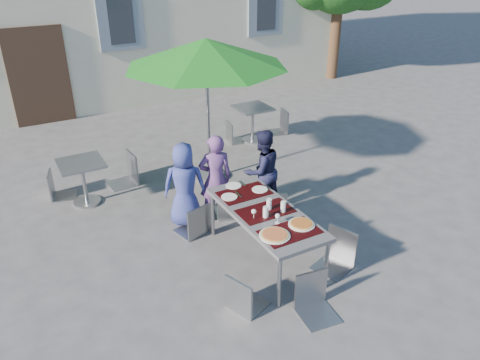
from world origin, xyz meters
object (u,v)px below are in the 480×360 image
child_0 (185,185)px  bg_chair_r_1 (281,108)px  pizza_near_left (275,235)px  cafe_table_0 (83,176)px  dining_table (265,215)px  chair_2 (271,187)px  pizza_near_right (301,224)px  bg_chair_r_0 (124,151)px  chair_3 (244,274)px  bg_chair_l_0 (54,169)px  chair_0 (194,202)px  child_1 (216,178)px  patio_umbrella (206,54)px  cafe_table_1 (252,118)px  child_2 (262,171)px  chair_5 (317,273)px  bg_chair_l_1 (233,120)px  chair_4 (340,228)px  chair_1 (230,185)px

child_0 → bg_chair_r_1: size_ratio=1.33×
pizza_near_left → cafe_table_0: pizza_near_left is taller
dining_table → chair_2: bearing=53.0°
pizza_near_right → bg_chair_r_0: 3.77m
chair_3 → cafe_table_0: size_ratio=1.19×
cafe_table_0 → bg_chair_l_0: (-0.36, 0.44, 0.01)m
chair_2 → cafe_table_0: (-2.32, 1.95, -0.10)m
chair_0 → bg_chair_r_0: size_ratio=0.89×
child_1 → patio_umbrella: bearing=-95.3°
child_0 → cafe_table_1: 3.46m
child_2 → chair_5: bearing=68.3°
patio_umbrella → bg_chair_l_0: (-2.52, 0.61, -1.72)m
child_2 → cafe_table_0: size_ratio=1.80×
chair_3 → bg_chair_r_1: size_ratio=0.91×
chair_0 → bg_chair_l_1: 3.58m
child_0 → chair_2: 1.27m
pizza_near_left → cafe_table_0: bearing=115.2°
chair_3 → bg_chair_l_0: (-1.38, 3.86, -0.00)m
cafe_table_0 → bg_chair_r_0: bearing=25.4°
dining_table → child_2: (0.68, 1.19, -0.03)m
child_2 → chair_5: 2.42m
child_2 → bg_chair_l_0: (-2.78, 1.96, -0.16)m
child_2 → chair_0: (-1.24, -0.19, -0.12)m
chair_4 → chair_5: chair_4 is taller
chair_0 → bg_chair_r_1: bearing=40.3°
cafe_table_0 → child_2: bearing=-32.2°
dining_table → chair_5: 1.14m
child_2 → bg_chair_r_1: child_2 is taller
chair_0 → chair_3: bearing=-95.4°
chair_3 → chair_1: bearing=66.1°
chair_5 → cafe_table_1: (2.01, 4.84, -0.02)m
child_2 → chair_2: child_2 is taller
chair_2 → patio_umbrella: (-0.15, 1.78, 1.63)m
bg_chair_l_0 → bg_chair_l_1: bg_chair_l_0 is taller
child_2 → bg_chair_r_0: 2.50m
chair_0 → cafe_table_0: 2.08m
pizza_near_left → bg_chair_l_1: bearing=67.5°
chair_3 → chair_4: bearing=5.4°
child_0 → bg_chair_l_0: child_0 is taller
bg_chair_r_0 → bg_chair_r_1: 3.79m
cafe_table_1 → patio_umbrella: bearing=-143.4°
child_2 → bg_chair_l_0: size_ratio=1.52×
chair_5 → bg_chair_r_0: size_ratio=0.89×
pizza_near_left → child_2: bearing=62.8°
child_0 → bg_chair_l_1: 3.29m
child_2 → chair_4: 1.76m
pizza_near_right → bg_chair_l_0: size_ratio=0.37×
chair_3 → chair_5: 0.82m
chair_5 → cafe_table_1: bearing=67.4°
chair_4 → bg_chair_l_0: 4.70m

